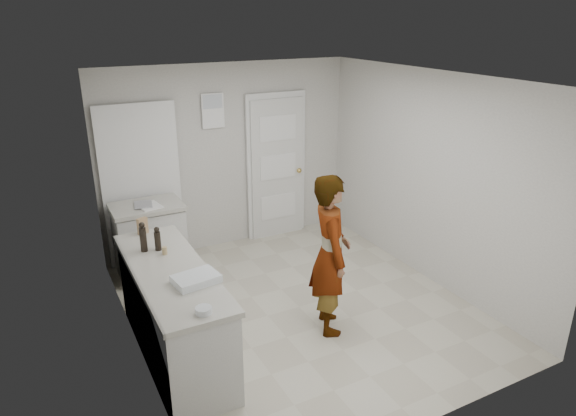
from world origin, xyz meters
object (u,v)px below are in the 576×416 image
cake_mix_box (142,226)px  oil_cruet_b (143,237)px  spice_jar (165,251)px  baking_dish (196,279)px  person (330,255)px  egg_bowl (204,310)px  oil_cruet_a (158,239)px

cake_mix_box → oil_cruet_b: size_ratio=0.58×
cake_mix_box → spice_jar: size_ratio=2.30×
cake_mix_box → baking_dish: size_ratio=0.43×
spice_jar → baking_dish: bearing=-82.0°
oil_cruet_b → baking_dish: 0.87m
person → baking_dish: 1.41m
oil_cruet_b → egg_bowl: (0.15, -1.32, -0.12)m
cake_mix_box → egg_bowl: (0.06, -1.74, -0.06)m
cake_mix_box → oil_cruet_a: 0.47m
person → cake_mix_box: (-1.57, 1.17, 0.18)m
egg_bowl → oil_cruet_a: bearing=90.9°
person → spice_jar: size_ratio=21.96×
oil_cruet_a → baking_dish: size_ratio=0.60×
egg_bowl → baking_dish: bearing=78.3°
oil_cruet_a → egg_bowl: bearing=-89.1°
cake_mix_box → spice_jar: bearing=-106.2°
person → spice_jar: bearing=88.3°
person → spice_jar: (-1.50, 0.58, 0.13)m
cake_mix_box → baking_dish: cake_mix_box is taller
cake_mix_box → egg_bowl: size_ratio=1.36×
egg_bowl → person: bearing=20.9°
person → baking_dish: size_ratio=4.08×
person → oil_cruet_a: person is taller
cake_mix_box → baking_dish: bearing=-105.6°
cake_mix_box → egg_bowl: cake_mix_box is taller
oil_cruet_a → egg_bowl: 1.28m
person → cake_mix_box: size_ratio=9.56×
oil_cruet_a → egg_bowl: oil_cruet_a is taller
spice_jar → oil_cruet_b: bearing=133.6°
person → cake_mix_box: 1.97m
cake_mix_box → spice_jar: 0.60m
person → oil_cruet_a: bearing=84.7°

